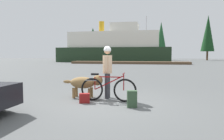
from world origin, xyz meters
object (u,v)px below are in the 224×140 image
Objects in this scene: dog at (85,83)px; handbag_pannier at (85,98)px; sailboat_moored at (146,60)px; bicycle at (108,89)px; backpack at (132,99)px; ferry_boat at (115,48)px; person_cyclist at (107,67)px.

handbag_pannier is at bearing -72.94° from dog.
sailboat_moored is at bearing 88.66° from dog.
sailboat_moored is (-0.07, 35.71, 0.12)m from bicycle.
dog is 2.02m from backpack.
dog is 0.06× the size of ferry_boat.
backpack is (0.96, -1.08, -0.86)m from person_cyclist.
person_cyclist is at bearing 131.64° from backpack.
backpack is (0.85, -0.62, -0.16)m from bicycle.
dog is 4.52× the size of handbag_pannier.
bicycle is at bearing 29.18° from handbag_pannier.
person_cyclist is at bearing -79.77° from ferry_boat.
sailboat_moored is at bearing 89.92° from person_cyclist.
handbag_pannier is 37.90m from ferry_boat.
bicycle is 1.06m from backpack.
person_cyclist is at bearing 6.82° from dog.
handbag_pannier is (0.23, -0.74, -0.38)m from dog.
backpack is 1.51× the size of handbag_pannier.
backpack is at bearing -9.23° from handbag_pannier.
ferry_boat reaches higher than dog.
sailboat_moored is at bearing 89.05° from handbag_pannier.
dog reaches higher than backpack.
sailboat_moored reaches higher than dog.
person_cyclist is 0.97m from dog.
bicycle is 0.80m from handbag_pannier.
ferry_boat is (-5.81, 36.56, 2.47)m from dog.
ferry_boat is (-6.03, 37.31, 2.85)m from handbag_pannier.
bicycle is 0.08× the size of ferry_boat.
ferry_boat is (-6.58, 36.47, 1.90)m from person_cyclist.
handbag_pannier is (-0.55, -0.84, -0.95)m from person_cyclist.
person_cyclist is 35.25m from sailboat_moored.
ferry_boat reaches higher than handbag_pannier.
bicycle reaches higher than dog.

